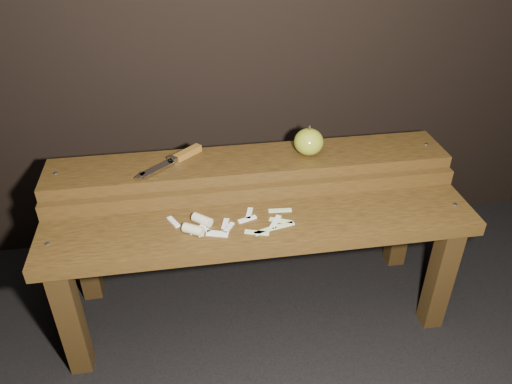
{
  "coord_description": "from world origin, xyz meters",
  "views": [
    {
      "loc": [
        -0.19,
        -1.12,
        1.23
      ],
      "look_at": [
        0.0,
        0.06,
        0.45
      ],
      "focal_mm": 35.0,
      "sensor_mm": 36.0,
      "label": 1
    }
  ],
  "objects": [
    {
      "name": "ground",
      "position": [
        0.0,
        0.0,
        0.0
      ],
      "size": [
        60.0,
        60.0,
        0.0
      ],
      "primitive_type": "plane",
      "color": "black"
    },
    {
      "name": "apple_scraps",
      "position": [
        -0.13,
        -0.05,
        0.43
      ],
      "size": [
        0.35,
        0.13,
        0.03
      ],
      "color": "beige",
      "rests_on": "bench_front_tier"
    },
    {
      "name": "apple",
      "position": [
        0.18,
        0.17,
        0.54
      ],
      "size": [
        0.09,
        0.09,
        0.09
      ],
      "color": "olive",
      "rests_on": "bench_rear_tier"
    },
    {
      "name": "knife",
      "position": [
        -0.21,
        0.19,
        0.51
      ],
      "size": [
        0.2,
        0.17,
        0.02
      ],
      "color": "brown",
      "rests_on": "bench_rear_tier"
    },
    {
      "name": "bench_front_tier",
      "position": [
        0.0,
        -0.06,
        0.35
      ],
      "size": [
        1.2,
        0.2,
        0.42
      ],
      "color": "black",
      "rests_on": "ground"
    },
    {
      "name": "bench_rear_tier",
      "position": [
        0.0,
        0.17,
        0.41
      ],
      "size": [
        1.2,
        0.21,
        0.5
      ],
      "color": "black",
      "rests_on": "ground"
    }
  ]
}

